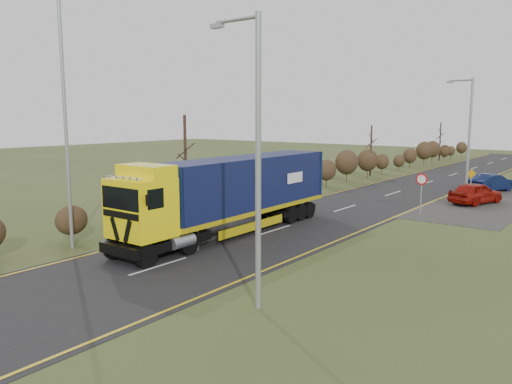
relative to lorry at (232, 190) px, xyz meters
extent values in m
plane|color=#36421C|center=(1.28, -2.08, -2.26)|extent=(160.00, 160.00, 0.00)
cube|color=black|center=(1.28, 7.92, -2.25)|extent=(8.00, 120.00, 0.02)
cube|color=#2F2C29|center=(7.78, 17.92, -2.25)|extent=(6.00, 18.00, 0.02)
cube|color=gold|center=(-2.42, 7.92, -2.23)|extent=(0.12, 116.00, 0.01)
cube|color=gold|center=(4.98, 7.92, -2.23)|extent=(0.12, 116.00, 0.01)
cube|color=silver|center=(1.28, -6.08, -2.23)|extent=(0.12, 3.00, 0.01)
cube|color=silver|center=(1.28, 1.92, -2.23)|extent=(0.12, 3.00, 0.01)
cube|color=silver|center=(1.28, 9.92, -2.23)|extent=(0.12, 3.00, 0.01)
cube|color=silver|center=(1.28, 17.92, -2.23)|extent=(0.12, 3.00, 0.01)
cube|color=silver|center=(1.28, 25.92, -2.23)|extent=(0.12, 3.00, 0.01)
cube|color=silver|center=(1.28, 33.92, -2.23)|extent=(0.12, 3.00, 0.01)
cube|color=silver|center=(1.28, 41.92, -2.23)|extent=(0.12, 3.00, 0.01)
cube|color=silver|center=(1.28, 49.92, -2.23)|extent=(0.12, 3.00, 0.01)
cube|color=silver|center=(1.28, 57.92, -2.23)|extent=(0.12, 3.00, 0.01)
ellipsoid|color=#322416|center=(-4.74, -6.08, -1.12)|extent=(1.21, 1.57, 1.39)
ellipsoid|color=#322416|center=(-4.72, -2.08, -0.77)|extent=(1.58, 2.06, 1.82)
ellipsoid|color=#322416|center=(-4.71, 1.92, -0.42)|extent=(1.96, 2.55, 2.25)
ellipsoid|color=#322416|center=(-4.75, 5.92, -0.54)|extent=(1.83, 2.38, 2.10)
ellipsoid|color=#322416|center=(-4.68, 9.92, -0.98)|extent=(1.37, 1.78, 1.57)
ellipsoid|color=#322416|center=(-4.79, 13.92, -1.13)|extent=(1.20, 1.56, 1.38)
ellipsoid|color=#322416|center=(-4.65, 17.92, -0.80)|extent=(1.55, 2.02, 1.78)
ellipsoid|color=#322416|center=(-4.81, 21.92, -0.43)|extent=(1.95, 2.53, 2.24)
ellipsoid|color=#322416|center=(-4.62, 25.92, -0.52)|extent=(1.85, 2.41, 2.13)
ellipsoid|color=#322416|center=(-4.84, 29.92, -0.95)|extent=(1.40, 1.81, 1.61)
ellipsoid|color=#322416|center=(-4.59, 33.92, -1.14)|extent=(1.19, 1.55, 1.37)
ellipsoid|color=#322416|center=(-4.87, 37.92, -0.83)|extent=(1.52, 1.97, 1.75)
ellipsoid|color=#322416|center=(-4.57, 41.92, -0.45)|extent=(1.93, 2.51, 2.22)
ellipsoid|color=#322416|center=(-4.89, 45.92, -0.50)|extent=(1.88, 2.44, 2.16)
ellipsoid|color=#322416|center=(-4.54, 49.92, -0.92)|extent=(1.43, 1.85, 1.64)
ellipsoid|color=#322416|center=(-4.91, 53.92, -1.14)|extent=(1.19, 1.55, 1.37)
ellipsoid|color=#322416|center=(-4.52, 57.92, -0.86)|extent=(1.49, 1.93, 1.71)
cylinder|color=#312218|center=(-5.22, 1.92, 0.76)|extent=(0.18, 0.18, 6.05)
cylinder|color=#312218|center=(-5.22, 27.92, 0.27)|extent=(0.18, 0.18, 5.06)
cylinder|color=#312218|center=(-5.22, 49.92, 0.31)|extent=(0.18, 0.18, 5.15)
cube|color=black|center=(0.00, -4.97, -1.60)|extent=(2.33, 4.38, 0.43)
cube|color=yellow|center=(0.00, -5.82, -0.04)|extent=(2.39, 2.11, 2.46)
cube|color=black|center=(0.00, -6.82, -1.74)|extent=(2.37, 0.15, 0.52)
cube|color=black|center=(-0.40, -6.87, -0.79)|extent=(0.57, 0.03, 1.02)
cube|color=black|center=(0.40, -6.87, -0.79)|extent=(0.57, 0.03, 1.02)
cube|color=black|center=(0.00, -6.84, 0.48)|extent=(2.22, 0.09, 0.90)
cube|color=black|center=(0.00, -6.87, -0.18)|extent=(2.18, 0.06, 0.26)
cube|color=yellow|center=(0.00, -5.49, 1.46)|extent=(2.38, 1.36, 0.53)
cylinder|color=silver|center=(0.00, -6.63, 1.29)|extent=(2.08, 0.09, 0.06)
cube|color=black|center=(-1.35, -6.63, 0.53)|extent=(0.08, 0.12, 0.43)
cube|color=black|center=(1.35, -6.63, 0.53)|extent=(0.08, 0.12, 0.43)
cylinder|color=gray|center=(-1.09, -4.59, -1.55)|extent=(0.55, 1.24, 0.53)
cylinder|color=gray|center=(1.09, -4.59, -1.55)|extent=(0.55, 1.24, 0.53)
cube|color=#C0A60D|center=(0.00, 1.18, -1.10)|extent=(2.53, 11.95, 0.23)
cube|color=black|center=(0.00, 1.18, 0.32)|extent=(2.50, 11.58, 2.60)
cube|color=#0F1F41|center=(0.00, 6.97, 0.32)|extent=(2.35, 0.09, 2.60)
cube|color=#0F1F41|center=(0.00, -4.61, 0.32)|extent=(2.35, 0.09, 2.60)
cube|color=black|center=(0.00, 4.78, -1.65)|extent=(2.22, 3.44, 0.33)
cube|color=#C0A60D|center=(-1.15, 0.23, -1.74)|extent=(0.12, 5.20, 0.43)
cube|color=#C0A60D|center=(1.15, 0.23, -1.74)|extent=(0.12, 5.20, 0.43)
cylinder|color=black|center=(-0.99, -6.48, -1.77)|extent=(0.32, 0.99, 0.98)
cylinder|color=black|center=(0.99, -6.48, -1.77)|extent=(0.32, 0.99, 0.98)
cylinder|color=black|center=(-0.99, -4.12, -1.77)|extent=(0.32, 0.99, 0.98)
cylinder|color=black|center=(0.99, -4.12, -1.77)|extent=(0.32, 0.99, 0.98)
cylinder|color=black|center=(-0.99, 3.93, -1.77)|extent=(0.32, 0.99, 0.98)
cylinder|color=black|center=(0.99, 3.93, -1.77)|extent=(0.32, 0.99, 0.98)
cylinder|color=black|center=(-0.99, 4.87, -1.77)|extent=(0.32, 0.99, 0.98)
cylinder|color=black|center=(0.99, 4.87, -1.77)|extent=(0.32, 0.99, 0.98)
cylinder|color=black|center=(-0.99, 5.82, -1.77)|extent=(0.32, 0.99, 0.98)
cylinder|color=black|center=(0.99, 5.82, -1.77)|extent=(0.32, 0.99, 0.98)
imported|color=maroon|center=(7.55, 16.97, -1.52)|extent=(3.06, 4.69, 1.48)
imported|color=#091233|center=(7.07, 23.75, -1.56)|extent=(3.04, 4.49, 1.40)
cylinder|color=gray|center=(7.08, -7.15, 2.22)|extent=(0.18, 0.18, 8.96)
cylinder|color=gray|center=(6.28, -7.15, 6.55)|extent=(1.59, 0.12, 0.12)
cube|color=gray|center=(5.48, -7.15, 6.45)|extent=(0.45, 0.18, 0.14)
cylinder|color=gray|center=(6.78, 17.43, 2.02)|extent=(0.18, 0.18, 8.56)
cylinder|color=gray|center=(6.02, 17.43, 6.16)|extent=(1.52, 0.12, 0.12)
cube|color=gray|center=(5.26, 17.43, 6.06)|extent=(0.43, 0.17, 0.13)
cylinder|color=gray|center=(-4.01, -6.56, 3.48)|extent=(0.16, 0.16, 11.49)
cylinder|color=gray|center=(5.89, 10.84, -1.16)|extent=(0.08, 0.08, 2.20)
cylinder|color=red|center=(5.89, 10.81, -0.06)|extent=(0.70, 0.04, 0.70)
cylinder|color=white|center=(5.89, 10.79, -0.06)|extent=(0.53, 0.02, 0.53)
cylinder|color=gray|center=(6.03, 21.71, -1.54)|extent=(0.08, 0.08, 1.44)
cube|color=#D1930B|center=(6.03, 21.66, -0.72)|extent=(0.72, 0.04, 0.72)
camera|label=1|loc=(16.08, -19.04, 3.70)|focal=35.00mm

